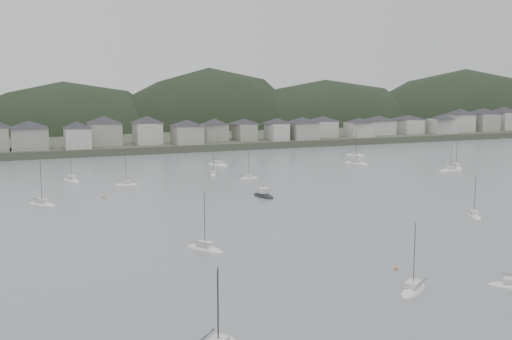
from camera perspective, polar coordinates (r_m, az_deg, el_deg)
name	(u,v)px	position (r m, az deg, el deg)	size (l,w,h in m)	color
ground	(436,272)	(101.05, 16.47, -9.08)	(900.00, 900.00, 0.00)	slate
far_shore_land	(118,129)	(375.95, -12.78, 3.80)	(900.00, 250.00, 3.00)	#383D2D
forested_ridge	(135,154)	(352.92, -11.26, 1.47)	(851.55, 103.94, 102.57)	black
waterfront_town	(269,127)	(282.11, 1.22, 4.03)	(451.48, 28.46, 12.92)	gray
sailboat_lead	(214,175)	(194.50, -3.99, -0.42)	(3.91, 6.24, 8.19)	silver
moored_fleet	(218,202)	(150.23, -3.55, -3.01)	(211.20, 156.86, 13.02)	silver
motor_launch_far	(263,196)	(157.97, 0.70, -2.40)	(4.33, 8.95, 4.04)	black
mooring_buoys	(291,220)	(131.09, 3.25, -4.70)	(125.87, 129.44, 0.70)	#BD7A3F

